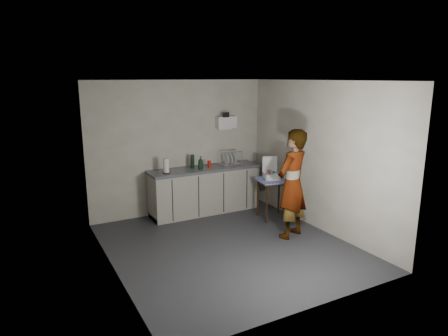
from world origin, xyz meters
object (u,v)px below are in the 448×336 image
soap_bottle (200,163)px  bakery_box (271,174)px  kitchen_counter (205,191)px  paper_towel (166,166)px  soda_can (209,164)px  dark_bottle (192,161)px  standing_man (292,184)px  side_table (273,184)px  dish_rack (230,161)px

soap_bottle → bakery_box: size_ratio=0.64×
kitchen_counter → bakery_box: bakery_box is taller
paper_towel → soap_bottle: bearing=-2.7°
soap_bottle → paper_towel: 0.68m
soda_can → dark_bottle: bearing=160.7°
standing_man → bakery_box: bearing=-125.8°
side_table → bakery_box: size_ratio=1.90×
kitchen_counter → standing_man: 2.03m
soda_can → standing_man: bearing=-70.0°
side_table → dark_bottle: 1.63m
paper_towel → dish_rack: size_ratio=0.66×
soap_bottle → dish_rack: (0.72, 0.11, -0.06)m
soda_can → paper_towel: (-0.91, -0.04, 0.06)m
soda_can → dish_rack: bearing=4.2°
dark_bottle → dish_rack: (0.81, -0.07, -0.07)m
dark_bottle → bakery_box: bearing=-38.7°
side_table → paper_towel: paper_towel is taller
side_table → paper_towel: size_ratio=2.84×
dark_bottle → kitchen_counter: bearing=-19.0°
side_table → dish_rack: bearing=124.9°
standing_man → bakery_box: (0.24, 0.94, -0.06)m
dish_rack → kitchen_counter: bearing=-179.5°
kitchen_counter → paper_towel: (-0.82, -0.07, 0.61)m
soda_can → dish_rack: dish_rack is taller
kitchen_counter → bakery_box: bearing=-42.3°
kitchen_counter → dish_rack: size_ratio=5.45×
standing_man → paper_towel: bearing=-70.0°
bakery_box → kitchen_counter: bearing=157.3°
standing_man → side_table: bearing=-127.4°
paper_towel → kitchen_counter: bearing=5.1°
soda_can → dark_bottle: size_ratio=0.51×
soda_can → paper_towel: paper_towel is taller
dark_bottle → dish_rack: 0.81m
soda_can → dish_rack: size_ratio=0.33×
kitchen_counter → soda_can: size_ratio=16.54×
paper_towel → dish_rack: (1.40, 0.08, -0.06)m
side_table → dish_rack: size_ratio=1.87×
kitchen_counter → soap_bottle: size_ratio=8.61×
standing_man → soda_can: standing_man is taller
dark_bottle → bakery_box: size_ratio=0.66×
side_table → bakery_box: 0.20m
paper_towel → dish_rack: bearing=3.2°
side_table → dark_bottle: size_ratio=2.90×
soap_bottle → standing_man: bearing=-63.0°
soda_can → dark_bottle: dark_bottle is taller
kitchen_counter → bakery_box: (0.97, -0.89, 0.43)m
side_table → soda_can: 1.32m
kitchen_counter → dish_rack: 0.80m
dark_bottle → dish_rack: bearing=-5.2°
standing_man → dish_rack: (-0.16, 1.83, 0.06)m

